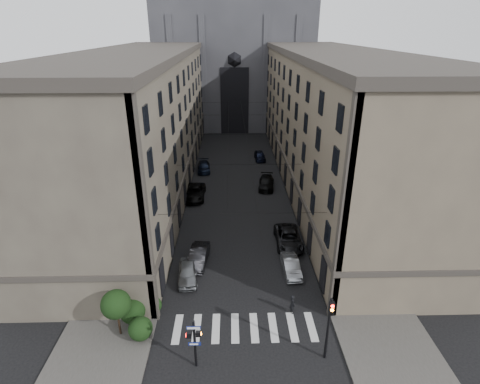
{
  "coord_description": "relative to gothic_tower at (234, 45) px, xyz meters",
  "views": [
    {
      "loc": [
        -0.94,
        -17.51,
        21.57
      ],
      "look_at": [
        -0.23,
        10.25,
        9.33
      ],
      "focal_mm": 28.0,
      "sensor_mm": 36.0,
      "label": 1
    }
  ],
  "objects": [
    {
      "name": "traffic_light_right",
      "position": [
        5.6,
        -73.04,
        -14.51
      ],
      "size": [
        0.34,
        0.5,
        5.2
      ],
      "color": "black",
      "rests_on": "ground"
    },
    {
      "name": "ground",
      "position": [
        0.0,
        -74.96,
        -17.8
      ],
      "size": [
        260.0,
        260.0,
        0.0
      ],
      "primitive_type": "plane",
      "color": "black",
      "rests_on": "ground"
    },
    {
      "name": "car_left_midfar",
      "position": [
        -5.97,
        -45.37,
        -16.97
      ],
      "size": [
        2.79,
        5.95,
        1.65
      ],
      "primitive_type": "imported",
      "rotation": [
        0.0,
        0.0,
        -0.01
      ],
      "color": "black",
      "rests_on": "ground"
    },
    {
      "name": "car_right_near",
      "position": [
        4.7,
        -62.8,
        -17.11
      ],
      "size": [
        1.65,
        4.27,
        1.39
      ],
      "primitive_type": "imported",
      "rotation": [
        0.0,
        0.0,
        0.04
      ],
      "color": "gray",
      "rests_on": "ground"
    },
    {
      "name": "car_left_far",
      "position": [
        -5.37,
        -34.81,
        -17.09
      ],
      "size": [
        2.36,
        5.04,
        1.42
      ],
      "primitive_type": "imported",
      "rotation": [
        0.0,
        0.0,
        0.08
      ],
      "color": "black",
      "rests_on": "ground"
    },
    {
      "name": "pedestrian",
      "position": [
        3.96,
        -68.32,
        -16.93
      ],
      "size": [
        0.58,
        0.73,
        1.74
      ],
      "primitive_type": "imported",
      "rotation": [
        0.0,
        0.0,
        1.86
      ],
      "color": "black",
      "rests_on": "ground"
    },
    {
      "name": "car_right_far",
      "position": [
        4.2,
        -29.38,
        -17.05
      ],
      "size": [
        1.98,
        4.49,
        1.5
      ],
      "primitive_type": "imported",
      "rotation": [
        0.0,
        0.0,
        0.05
      ],
      "color": "black",
      "rests_on": "ground"
    },
    {
      "name": "car_left_midnear",
      "position": [
        -4.26,
        -61.02,
        -17.01
      ],
      "size": [
        2.15,
        4.93,
        1.58
      ],
      "primitive_type": "imported",
      "rotation": [
        0.0,
        0.0,
        -0.1
      ],
      "color": "black",
      "rests_on": "ground"
    },
    {
      "name": "tram_wires",
      "position": [
        0.0,
        -39.33,
        -10.55
      ],
      "size": [
        14.0,
        60.0,
        0.43
      ],
      "color": "black",
      "rests_on": "ground"
    },
    {
      "name": "gothic_tower",
      "position": [
        0.0,
        0.0,
        0.0
      ],
      "size": [
        35.0,
        23.0,
        58.0
      ],
      "color": "#2D2D33",
      "rests_on": "ground"
    },
    {
      "name": "shrub_cluster",
      "position": [
        -8.72,
        -69.95,
        -16.0
      ],
      "size": [
        3.9,
        4.4,
        3.9
      ],
      "color": "black",
      "rests_on": "sidewalk_left"
    },
    {
      "name": "car_right_midfar",
      "position": [
        4.2,
        -42.04,
        -17.04
      ],
      "size": [
        2.76,
        5.47,
        1.52
      ],
      "primitive_type": "imported",
      "rotation": [
        0.0,
        0.0,
        -0.12
      ],
      "color": "black",
      "rests_on": "ground"
    },
    {
      "name": "building_left",
      "position": [
        -13.44,
        -38.96,
        -8.45
      ],
      "size": [
        13.6,
        60.6,
        18.85
      ],
      "color": "#494138",
      "rests_on": "ground"
    },
    {
      "name": "car_left_near",
      "position": [
        -5.07,
        -63.64,
        -17.05
      ],
      "size": [
        2.16,
        4.56,
        1.5
      ],
      "primitive_type": "imported",
      "rotation": [
        0.0,
        0.0,
        0.09
      ],
      "color": "slate",
      "rests_on": "ground"
    },
    {
      "name": "zebra_crossing",
      "position": [
        0.0,
        -69.96,
        -17.79
      ],
      "size": [
        11.0,
        3.2,
        0.01
      ],
      "primitive_type": "cube",
      "color": "beige",
      "rests_on": "ground"
    },
    {
      "name": "sidewalk_right",
      "position": [
        10.5,
        -38.96,
        -17.72
      ],
      "size": [
        7.0,
        80.0,
        0.15
      ],
      "primitive_type": "cube",
      "color": "#383533",
      "rests_on": "ground"
    },
    {
      "name": "building_right",
      "position": [
        13.44,
        -38.96,
        -8.45
      ],
      "size": [
        13.6,
        60.6,
        18.85
      ],
      "color": "brown",
      "rests_on": "ground"
    },
    {
      "name": "car_right_midnear",
      "position": [
        5.17,
        -57.79,
        -16.99
      ],
      "size": [
        2.69,
        5.83,
        1.62
      ],
      "primitive_type": "imported",
      "rotation": [
        0.0,
        0.0,
        0.0
      ],
      "color": "black",
      "rests_on": "ground"
    },
    {
      "name": "pedestrian_signal_left",
      "position": [
        -3.51,
        -73.46,
        -15.48
      ],
      "size": [
        1.02,
        0.38,
        4.0
      ],
      "color": "black",
      "rests_on": "ground"
    },
    {
      "name": "sidewalk_left",
      "position": [
        -10.5,
        -38.96,
        -17.72
      ],
      "size": [
        7.0,
        80.0,
        0.15
      ],
      "primitive_type": "cube",
      "color": "#383533",
      "rests_on": "ground"
    }
  ]
}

